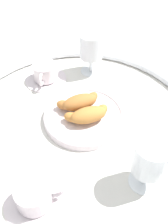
{
  "coord_description": "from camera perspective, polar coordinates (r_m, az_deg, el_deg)",
  "views": [
    {
      "loc": [
        -0.37,
        -0.31,
        0.55
      ],
      "look_at": [
        0.03,
        -0.0,
        0.03
      ],
      "focal_mm": 41.72,
      "sensor_mm": 36.0,
      "label": 1
    }
  ],
  "objects": [
    {
      "name": "coffee_cup_near",
      "position": [
        0.59,
        -10.8,
        -17.91
      ],
      "size": [
        0.14,
        0.14,
        0.06
      ],
      "color": "silver",
      "rests_on": "ground_plane"
    },
    {
      "name": "juice_glass_right",
      "position": [
        0.56,
        14.27,
        -10.0
      ],
      "size": [
        0.08,
        0.08,
        0.14
      ],
      "color": "white",
      "rests_on": "ground_plane"
    },
    {
      "name": "croissant_large",
      "position": [
        0.7,
        0.89,
        -0.59
      ],
      "size": [
        0.12,
        0.11,
        0.04
      ],
      "color": "#BC7A38",
      "rests_on": "pastry_plate"
    },
    {
      "name": "croissant_small",
      "position": [
        0.73,
        -1.02,
        2.24
      ],
      "size": [
        0.12,
        0.11,
        0.04
      ],
      "color": "#AD6B33",
      "rests_on": "pastry_plate"
    },
    {
      "name": "pastry_plate",
      "position": [
        0.73,
        0.0,
        -0.96
      ],
      "size": [
        0.23,
        0.23,
        0.02
      ],
      "color": "silver",
      "rests_on": "ground_plane"
    },
    {
      "name": "juice_glass_left",
      "position": [
        0.86,
        1.59,
        13.91
      ],
      "size": [
        0.08,
        0.08,
        0.14
      ],
      "color": "white",
      "rests_on": "ground_plane"
    },
    {
      "name": "coffee_cup_far",
      "position": [
        0.86,
        -8.53,
        8.28
      ],
      "size": [
        0.14,
        0.14,
        0.06
      ],
      "color": "silver",
      "rests_on": "ground_plane"
    },
    {
      "name": "ground_plane",
      "position": [
        0.73,
        -1.29,
        -2.78
      ],
      "size": [
        2.2,
        2.2,
        0.0
      ],
      "primitive_type": "plane",
      "color": "silver"
    },
    {
      "name": "table_chrome_rim",
      "position": [
        0.72,
        -1.3,
        -2.15
      ],
      "size": [
        0.7,
        0.7,
        0.02
      ],
      "primitive_type": "torus",
      "color": "silver",
      "rests_on": "ground_plane"
    }
  ]
}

